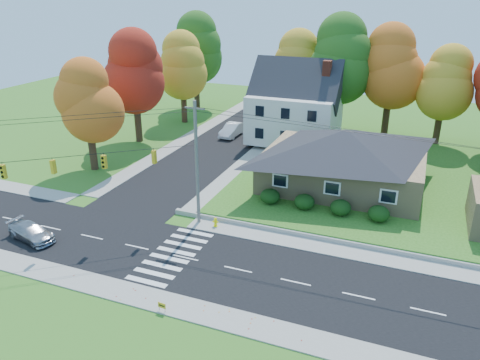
# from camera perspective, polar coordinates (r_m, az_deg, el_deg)

# --- Properties ---
(ground) EXTENTS (120.00, 120.00, 0.00)m
(ground) POSITION_cam_1_polar(r_m,az_deg,el_deg) (33.52, -6.68, -9.41)
(ground) COLOR #3D7923
(road_main) EXTENTS (90.00, 8.00, 0.02)m
(road_main) POSITION_cam_1_polar(r_m,az_deg,el_deg) (33.52, -6.68, -9.40)
(road_main) COLOR black
(road_main) RESTS_ON ground
(road_cross) EXTENTS (8.00, 44.00, 0.02)m
(road_cross) POSITION_cam_1_polar(r_m,az_deg,el_deg) (58.14, -1.66, 4.79)
(road_cross) COLOR black
(road_cross) RESTS_ON ground
(sidewalk_north) EXTENTS (90.00, 2.00, 0.08)m
(sidewalk_north) POSITION_cam_1_polar(r_m,az_deg,el_deg) (37.36, -3.08, -5.65)
(sidewalk_north) COLOR #9C9A90
(sidewalk_north) RESTS_ON ground
(sidewalk_south) EXTENTS (90.00, 2.00, 0.08)m
(sidewalk_south) POSITION_cam_1_polar(r_m,az_deg,el_deg) (29.98, -11.28, -13.93)
(sidewalk_south) COLOR #9C9A90
(sidewalk_south) RESTS_ON ground
(lawn) EXTENTS (30.00, 30.00, 0.50)m
(lawn) POSITION_cam_1_polar(r_m,az_deg,el_deg) (49.04, 19.03, 0.41)
(lawn) COLOR #3D7923
(lawn) RESTS_ON ground
(ranch_house) EXTENTS (14.60, 10.60, 5.40)m
(ranch_house) POSITION_cam_1_polar(r_m,az_deg,el_deg) (43.71, 12.56, 2.72)
(ranch_house) COLOR tan
(ranch_house) RESTS_ON lawn
(colonial_house) EXTENTS (10.40, 8.40, 9.60)m
(colonial_house) POSITION_cam_1_polar(r_m,az_deg,el_deg) (56.20, 6.76, 8.86)
(colonial_house) COLOR silver
(colonial_house) RESTS_ON lawn
(hedge_row) EXTENTS (10.70, 1.70, 1.27)m
(hedge_row) POSITION_cam_1_polar(r_m,az_deg,el_deg) (38.91, 9.99, -2.97)
(hedge_row) COLOR #163A10
(hedge_row) RESTS_ON lawn
(traffic_infrastructure) EXTENTS (38.10, 10.66, 10.00)m
(traffic_infrastructure) POSITION_cam_1_polar(r_m,az_deg,el_deg) (32.29, -6.20, -0.39)
(traffic_infrastructure) COLOR #666059
(traffic_infrastructure) RESTS_ON ground
(tree_lot_0) EXTENTS (6.72, 6.72, 12.51)m
(tree_lot_0) POSITION_cam_1_polar(r_m,az_deg,el_deg) (61.70, 6.56, 13.60)
(tree_lot_0) COLOR #3F2A19
(tree_lot_0) RESTS_ON lawn
(tree_lot_1) EXTENTS (7.84, 7.84, 14.60)m
(tree_lot_1) POSITION_cam_1_polar(r_m,az_deg,el_deg) (59.26, 12.11, 14.19)
(tree_lot_1) COLOR #3F2A19
(tree_lot_1) RESTS_ON lawn
(tree_lot_2) EXTENTS (7.28, 7.28, 13.56)m
(tree_lot_2) POSITION_cam_1_polar(r_m,az_deg,el_deg) (59.63, 18.05, 13.02)
(tree_lot_2) COLOR #3F2A19
(tree_lot_2) RESTS_ON lawn
(tree_lot_3) EXTENTS (6.16, 6.16, 11.47)m
(tree_lot_3) POSITION_cam_1_polar(r_m,az_deg,el_deg) (58.74, 23.72, 10.82)
(tree_lot_3) COLOR #3F2A19
(tree_lot_3) RESTS_ON lawn
(tree_west_0) EXTENTS (6.16, 6.16, 11.47)m
(tree_west_0) POSITION_cam_1_polar(r_m,az_deg,el_deg) (49.29, -18.21, 9.07)
(tree_west_0) COLOR #3F2A19
(tree_west_0) RESTS_ON ground
(tree_west_1) EXTENTS (7.28, 7.28, 13.56)m
(tree_west_1) POSITION_cam_1_polar(r_m,az_deg,el_deg) (57.48, -12.83, 12.72)
(tree_west_1) COLOR #3F2A19
(tree_west_1) RESTS_ON ground
(tree_west_2) EXTENTS (6.72, 6.72, 12.51)m
(tree_west_2) POSITION_cam_1_polar(r_m,az_deg,el_deg) (65.51, -7.06, 13.64)
(tree_west_2) COLOR #3F2A19
(tree_west_2) RESTS_ON ground
(tree_west_3) EXTENTS (7.84, 7.84, 14.60)m
(tree_west_3) POSITION_cam_1_polar(r_m,az_deg,el_deg) (73.27, -5.47, 15.65)
(tree_west_3) COLOR #3F2A19
(tree_west_3) RESTS_ON ground
(silver_sedan) EXTENTS (4.52, 2.62, 1.23)m
(silver_sedan) POSITION_cam_1_polar(r_m,az_deg,el_deg) (38.54, -24.11, -5.82)
(silver_sedan) COLOR #A2A3AA
(silver_sedan) RESTS_ON road_main
(white_car) EXTENTS (1.88, 4.97, 1.62)m
(white_car) POSITION_cam_1_polar(r_m,az_deg,el_deg) (59.89, -0.95, 6.14)
(white_car) COLOR white
(white_car) RESTS_ON road_cross
(fire_hydrant) EXTENTS (0.46, 0.36, 0.82)m
(fire_hydrant) POSITION_cam_1_polar(r_m,az_deg,el_deg) (37.16, -3.01, -5.20)
(fire_hydrant) COLOR #FFF402
(fire_hydrant) RESTS_ON ground
(yard_sign) EXTENTS (0.53, 0.08, 0.66)m
(yard_sign) POSITION_cam_1_polar(r_m,az_deg,el_deg) (28.49, -9.51, -14.88)
(yard_sign) COLOR black
(yard_sign) RESTS_ON ground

